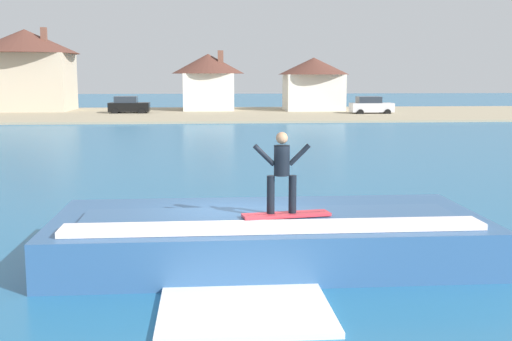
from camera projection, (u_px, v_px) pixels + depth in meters
ground_plane at (235, 254)px, 14.07m from camera, size 260.00×260.00×0.00m
wave_crest at (268, 236)px, 13.68m from camera, size 9.07×4.16×1.08m
surfboard at (286, 215)px, 12.98m from camera, size 1.84×0.70×0.06m
surfer at (282, 168)px, 12.85m from camera, size 1.17×0.32×1.66m
shoreline_bank at (210, 114)px, 64.88m from camera, size 120.00×24.58×0.17m
car_near_shore at (128, 105)px, 64.88m from camera, size 4.09×2.31×1.86m
car_far_shore at (371, 106)px, 64.14m from camera, size 4.24×2.19×1.86m
house_with_chimney at (26, 65)px, 68.75m from camera, size 11.54×11.54×8.99m
house_gabled_white at (314, 81)px, 69.48m from camera, size 7.72×7.72×5.89m
house_small_cottage at (208, 79)px, 70.37m from camera, size 8.01×8.01×6.65m
whitewater_patch at (245, 310)px, 10.60m from camera, size 2.85×2.40×0.10m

